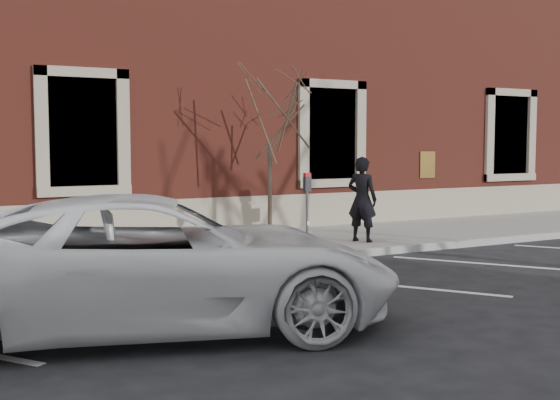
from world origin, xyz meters
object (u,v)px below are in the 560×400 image
parking_meter (307,196)px  sapling (270,113)px  white_truck (155,262)px  man (362,199)px

parking_meter → sapling: sapling is taller
parking_meter → white_truck: parking_meter is taller
man → sapling: sapling is taller
man → white_truck: (-5.72, -3.99, -0.23)m
sapling → man: bearing=-42.0°
parking_meter → white_truck: bearing=-156.1°
white_truck → man: bearing=-38.7°
man → sapling: (-1.45, 1.31, 1.78)m
parking_meter → white_truck: size_ratio=0.26×
man → parking_meter: bearing=71.5°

